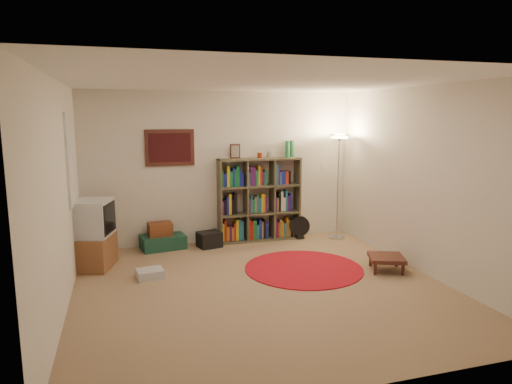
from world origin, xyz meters
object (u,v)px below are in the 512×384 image
bookshelf (257,200)px  side_table (386,258)px  floor_lamp (339,152)px  tv_stand (94,235)px  suitcase (163,242)px  floor_fan (299,227)px

bookshelf → side_table: (1.23, -2.06, -0.51)m
floor_lamp → tv_stand: 4.10m
suitcase → tv_stand: bearing=-155.7°
tv_stand → suitcase: (0.99, 0.66, -0.35)m
tv_stand → side_table: (3.83, -1.29, -0.29)m
tv_stand → side_table: 4.05m
floor_lamp → tv_stand: size_ratio=1.88×
floor_lamp → floor_fan: 1.45m
bookshelf → suitcase: bearing=-176.5°
floor_lamp → suitcase: (-2.95, 0.22, -1.39)m
tv_stand → floor_lamp: bearing=22.7°
bookshelf → floor_fan: 0.87m
tv_stand → suitcase: bearing=50.1°
floor_lamp → floor_fan: size_ratio=4.50×
floor_lamp → suitcase: floor_lamp is taller
floor_fan → side_table: floor_fan is taller
bookshelf → suitcase: 1.71m
tv_stand → suitcase: size_ratio=1.30×
floor_fan → suitcase: bearing=-172.5°
bookshelf → floor_fan: (0.71, -0.18, -0.48)m
bookshelf → floor_lamp: bearing=-13.7°
tv_stand → side_table: bearing=-2.2°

